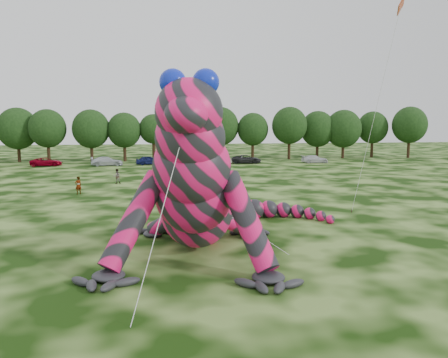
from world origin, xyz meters
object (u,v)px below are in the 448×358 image
tree_6 (48,136)px  tree_14 (318,135)px  inflatable_gecko (199,163)px  spectator_0 (78,185)px  tree_7 (91,136)px  car_2 (46,162)px  tree_13 (289,133)px  car_5 (221,160)px  tree_12 (253,136)px  tree_10 (187,132)px  car_4 (149,160)px  tree_8 (124,137)px  spectator_2 (211,172)px  car_7 (315,159)px  car_3 (107,161)px  car_6 (246,159)px  spectator_3 (227,171)px  tree_15 (343,134)px  spectator_1 (117,176)px  flying_kite (397,22)px  tree_9 (154,137)px  tree_16 (372,134)px  tree_5 (18,135)px  spectator_5 (187,190)px  tree_11 (221,133)px  tree_17 (409,132)px

tree_6 → tree_14: size_ratio=1.01×
inflatable_gecko → spectator_0: 22.60m
tree_7 → spectator_0: size_ratio=5.29×
tree_6 → car_2: (1.23, -6.97, -4.04)m
tree_13 → car_5: size_ratio=2.68×
tree_12 → car_5: (-7.26, -7.84, -3.86)m
tree_10 → car_5: size_ratio=2.78×
tree_12 → car_4: bearing=-157.4°
car_2 → tree_8: bearing=-65.1°
car_5 → spectator_2: 20.24m
car_2 → car_7: 45.63m
tree_8 → tree_14: (37.68, 1.74, 0.23)m
car_3 → car_6: 23.72m
car_7 → spectator_3: bearing=136.9°
tree_14 → spectator_0: bearing=-135.3°
tree_15 → spectator_0: bearing=-139.4°
car_5 → spectator_1: size_ratio=2.15×
tree_10 → car_3: 17.60m
flying_kite → tree_9: 56.53m
car_5 → spectator_2: spectator_2 is taller
tree_16 → car_4: bearing=-167.7°
tree_5 → tree_6: size_ratio=1.03×
car_6 → spectator_5: 36.27m
tree_6 → car_5: (30.31, -6.78, -4.12)m
flying_kite → tree_6: 64.28m
tree_5 → tree_8: size_ratio=1.10×
spectator_5 → tree_5: bearing=179.2°
tree_14 → spectator_2: (-24.75, -28.65, -3.92)m
tree_15 → flying_kite: bearing=-110.2°
car_4 → tree_16: bearing=-85.6°
flying_kite → tree_10: size_ratio=1.53×
inflatable_gecko → tree_11: size_ratio=1.93×
tree_13 → flying_kite: bearing=-98.9°
car_6 → spectator_3: (-6.35, -19.18, 0.20)m
car_3 → spectator_3: 25.22m
car_2 → spectator_3: bearing=-131.4°
tree_7 → tree_12: tree_7 is taller
car_5 → spectator_0: 35.53m
flying_kite → car_5: size_ratio=4.25×
tree_6 → car_2: 8.15m
spectator_1 → spectator_0: bearing=46.4°
spectator_0 → spectator_2: bearing=178.5°
spectator_1 → inflatable_gecko: bearing=85.4°
tree_6 → tree_12: tree_6 is taller
tree_17 → spectator_1: 62.57m
flying_kite → spectator_1: flying_kite is taller
flying_kite → spectator_2: flying_kite is taller
tree_16 → car_6: size_ratio=1.78×
tree_6 → car_4: size_ratio=2.14×
tree_17 → car_3: tree_17 is taller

